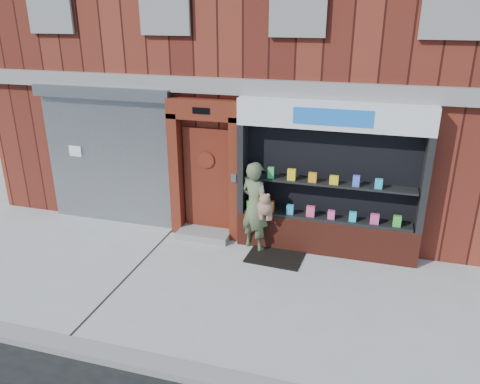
% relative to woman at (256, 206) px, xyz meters
% --- Properties ---
extents(ground, '(80.00, 80.00, 0.00)m').
position_rel_woman_xyz_m(ground, '(-0.40, -1.54, -0.92)').
color(ground, '#9E9E99').
rests_on(ground, ground).
extents(curb, '(60.00, 0.30, 0.12)m').
position_rel_woman_xyz_m(curb, '(-0.40, -3.69, -0.86)').
color(curb, gray).
rests_on(curb, ground).
extents(building, '(12.00, 8.16, 8.00)m').
position_rel_woman_xyz_m(building, '(-0.40, 4.45, 3.08)').
color(building, '#4F1912').
rests_on(building, ground).
extents(shutter_bay, '(3.10, 0.30, 3.04)m').
position_rel_woman_xyz_m(shutter_bay, '(-3.40, 0.39, 0.80)').
color(shutter_bay, gray).
rests_on(shutter_bay, ground).
extents(red_door_bay, '(1.52, 0.58, 2.90)m').
position_rel_woman_xyz_m(red_door_bay, '(-1.15, 0.32, 0.54)').
color(red_door_bay, '#591B0F').
rests_on(red_door_bay, ground).
extents(pharmacy_bay, '(3.50, 0.41, 3.00)m').
position_rel_woman_xyz_m(pharmacy_bay, '(1.34, 0.27, 0.45)').
color(pharmacy_bay, maroon).
rests_on(pharmacy_bay, ground).
extents(woman, '(0.79, 0.69, 1.82)m').
position_rel_woman_xyz_m(woman, '(0.00, 0.00, 0.00)').
color(woman, '#556240').
rests_on(woman, ground).
extents(doormat, '(1.10, 0.81, 0.03)m').
position_rel_woman_xyz_m(doormat, '(0.47, -0.28, -0.90)').
color(doormat, black).
rests_on(doormat, ground).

